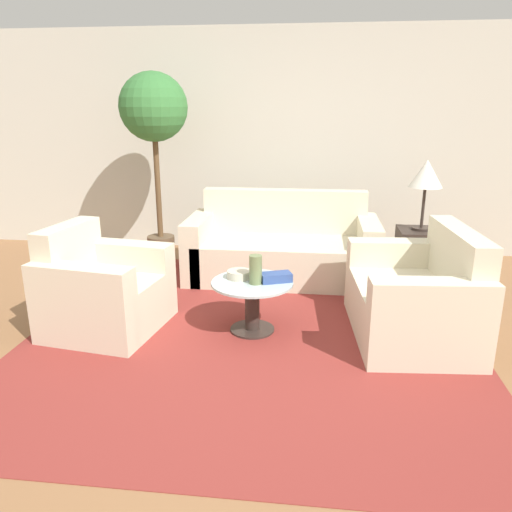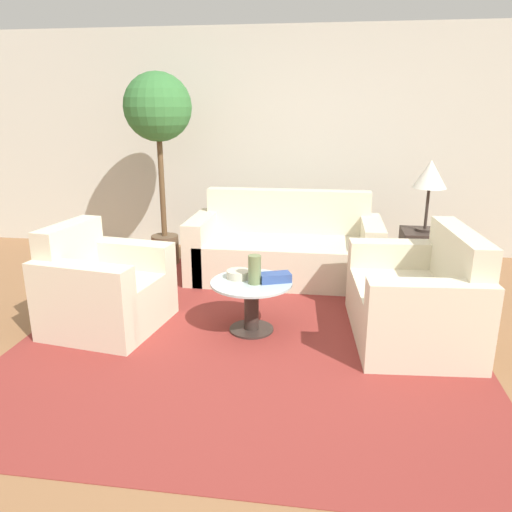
% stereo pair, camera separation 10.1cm
% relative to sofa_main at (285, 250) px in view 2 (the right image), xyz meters
% --- Properties ---
extents(ground_plane, '(14.00, 14.00, 0.00)m').
position_rel_sofa_main_xyz_m(ground_plane, '(-0.18, -1.95, -0.28)').
color(ground_plane, '#8E603D').
extents(wall_back, '(10.00, 0.06, 2.60)m').
position_rel_sofa_main_xyz_m(wall_back, '(-0.18, 1.06, 1.02)').
color(wall_back, beige).
rests_on(wall_back, ground_plane).
extents(rug, '(3.44, 3.57, 0.01)m').
position_rel_sofa_main_xyz_m(rug, '(-0.15, -1.37, -0.28)').
color(rug, maroon).
rests_on(rug, ground_plane).
extents(sofa_main, '(1.93, 0.88, 0.87)m').
position_rel_sofa_main_xyz_m(sofa_main, '(0.00, 0.00, 0.00)').
color(sofa_main, beige).
rests_on(sofa_main, ground_plane).
extents(armchair, '(0.93, 0.97, 0.84)m').
position_rel_sofa_main_xyz_m(armchair, '(-1.36, -1.44, 0.01)').
color(armchair, beige).
rests_on(armchair, ground_plane).
extents(loveseat, '(0.93, 1.28, 0.85)m').
position_rel_sofa_main_xyz_m(loveseat, '(1.15, -1.29, 0.00)').
color(loveseat, beige).
rests_on(loveseat, ground_plane).
extents(coffee_table, '(0.64, 0.64, 0.42)m').
position_rel_sofa_main_xyz_m(coffee_table, '(-0.15, -1.37, -0.01)').
color(coffee_table, '#332823').
rests_on(coffee_table, ground_plane).
extents(side_table, '(0.43, 0.43, 0.54)m').
position_rel_sofa_main_xyz_m(side_table, '(1.38, -0.01, -0.01)').
color(side_table, '#332823').
rests_on(side_table, ground_plane).
extents(table_lamp, '(0.32, 0.32, 0.69)m').
position_rel_sofa_main_xyz_m(table_lamp, '(1.38, -0.01, 0.80)').
color(table_lamp, '#332823').
rests_on(table_lamp, side_table).
extents(potted_plant, '(0.72, 0.72, 2.07)m').
position_rel_sofa_main_xyz_m(potted_plant, '(-1.39, 0.26, 1.31)').
color(potted_plant, brown).
rests_on(potted_plant, ground_plane).
extents(vase, '(0.10, 0.10, 0.23)m').
position_rel_sofa_main_xyz_m(vase, '(-0.11, -1.41, 0.25)').
color(vase, '#6B7A4C').
rests_on(vase, coffee_table).
extents(bowl, '(0.19, 0.19, 0.06)m').
position_rel_sofa_main_xyz_m(bowl, '(-0.26, -1.30, 0.16)').
color(bowl, beige).
rests_on(bowl, coffee_table).
extents(book_stack, '(0.27, 0.20, 0.07)m').
position_rel_sofa_main_xyz_m(book_stack, '(0.04, -1.34, 0.17)').
color(book_stack, '#334C8C').
rests_on(book_stack, coffee_table).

